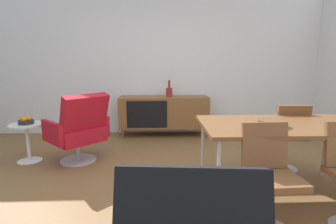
% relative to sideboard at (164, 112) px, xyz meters
% --- Properties ---
extents(ground_plane, '(8.32, 8.32, 0.00)m').
position_rel_sideboard_xyz_m(ground_plane, '(-0.21, -2.30, -0.44)').
color(ground_plane, brown).
extents(wall_back, '(6.80, 0.12, 2.80)m').
position_rel_sideboard_xyz_m(wall_back, '(-0.21, 0.30, 0.96)').
color(wall_back, white).
rests_on(wall_back, ground_plane).
extents(sideboard, '(1.60, 0.45, 0.72)m').
position_rel_sideboard_xyz_m(sideboard, '(0.00, 0.00, 0.00)').
color(sideboard, brown).
rests_on(sideboard, ground_plane).
extents(vase_cobalt, '(0.11, 0.11, 0.29)m').
position_rel_sideboard_xyz_m(vase_cobalt, '(0.10, 0.00, 0.37)').
color(vase_cobalt, maroon).
rests_on(vase_cobalt, sideboard).
extents(dining_table, '(1.60, 0.90, 0.74)m').
position_rel_sideboard_xyz_m(dining_table, '(1.11, -2.25, 0.26)').
color(dining_table, brown).
rests_on(dining_table, ground_plane).
extents(wooden_bowl_on_table, '(0.26, 0.26, 0.06)m').
position_rel_sideboard_xyz_m(wooden_bowl_on_table, '(0.96, -2.35, 0.33)').
color(wooden_bowl_on_table, brown).
rests_on(wooden_bowl_on_table, dining_table).
extents(dining_chair_back_right, '(0.42, 0.44, 0.86)m').
position_rel_sideboard_xyz_m(dining_chair_back_right, '(1.46, -1.69, 0.03)').
color(dining_chair_back_right, brown).
rests_on(dining_chair_back_right, ground_plane).
extents(dining_chair_front_left, '(0.42, 0.44, 0.86)m').
position_rel_sideboard_xyz_m(dining_chair_front_left, '(0.76, -2.81, 0.03)').
color(dining_chair_front_left, brown).
rests_on(dining_chair_front_left, ground_plane).
extents(lounge_chair_red, '(0.91, 0.91, 0.95)m').
position_rel_sideboard_xyz_m(lounge_chair_red, '(-1.16, -1.27, 0.03)').
color(lounge_chair_red, red).
rests_on(lounge_chair_red, ground_plane).
extents(side_table_round, '(0.44, 0.44, 0.52)m').
position_rel_sideboard_xyz_m(side_table_round, '(-1.88, -1.20, -0.12)').
color(side_table_round, white).
rests_on(side_table_round, ground_plane).
extents(fruit_bowl, '(0.20, 0.20, 0.11)m').
position_rel_sideboard_xyz_m(fruit_bowl, '(-1.88, -1.20, 0.12)').
color(fruit_bowl, '#262628').
rests_on(fruit_bowl, side_table_round).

